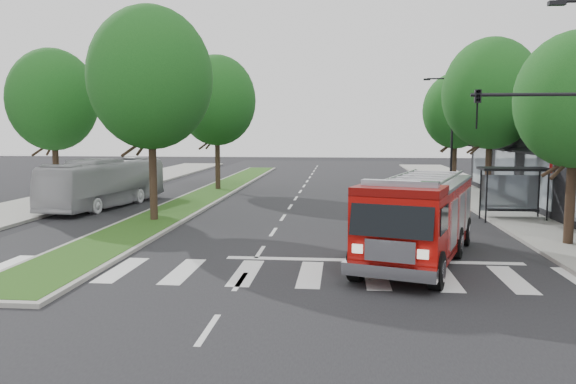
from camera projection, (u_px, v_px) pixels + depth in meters
name	position (u px, v px, depth m)	size (l,w,h in m)	color
ground	(260.00, 252.00, 20.38)	(140.00, 140.00, 0.00)	black
sidewalk_right	(526.00, 214.00, 29.09)	(5.00, 80.00, 0.15)	gray
sidewalk_left	(31.00, 207.00, 31.64)	(5.00, 80.00, 0.15)	gray
median	(212.00, 193.00, 38.75)	(3.00, 50.00, 0.15)	gray
bus_shelter	(513.00, 179.00, 27.16)	(3.20, 1.60, 2.61)	black
tree_right_near	(576.00, 100.00, 20.66)	(4.40, 4.40, 8.05)	black
tree_right_mid	(491.00, 94.00, 32.43)	(5.60, 5.60, 9.72)	black
tree_right_far	(456.00, 111.00, 42.39)	(5.00, 5.00, 8.73)	black
tree_median_near	(150.00, 78.00, 26.13)	(5.80, 5.80, 10.16)	black
tree_median_far	(217.00, 101.00, 40.02)	(5.60, 5.60, 9.72)	black
tree_left_mid	(53.00, 100.00, 32.89)	(5.20, 5.20, 9.16)	black
streetlight_right_far	(450.00, 129.00, 38.70)	(2.11, 0.20, 8.00)	black
fire_engine	(419.00, 219.00, 18.91)	(5.13, 8.99, 2.99)	#680705
city_bus	(106.00, 183.00, 32.19)	(2.33, 9.96, 2.77)	#B0B0B5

